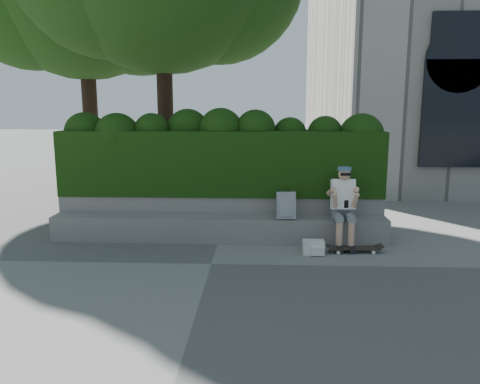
{
  "coord_description": "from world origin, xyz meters",
  "views": [
    {
      "loc": [
        0.74,
        -6.87,
        2.42
      ],
      "look_at": [
        0.4,
        1.0,
        0.95
      ],
      "focal_mm": 35.0,
      "sensor_mm": 36.0,
      "label": 1
    }
  ],
  "objects_px": {
    "backpack_plaid": "(286,205)",
    "backpack_ground": "(313,247)",
    "person": "(343,203)",
    "skateboard": "(355,248)"
  },
  "relations": [
    {
      "from": "backpack_plaid",
      "to": "backpack_ground",
      "type": "distance_m",
      "value": 0.92
    },
    {
      "from": "backpack_plaid",
      "to": "person",
      "type": "bearing_deg",
      "value": -9.18
    },
    {
      "from": "skateboard",
      "to": "backpack_ground",
      "type": "xyz_separation_m",
      "value": [
        -0.69,
        -0.1,
        0.04
      ]
    },
    {
      "from": "person",
      "to": "skateboard",
      "type": "distance_m",
      "value": 0.8
    },
    {
      "from": "skateboard",
      "to": "backpack_plaid",
      "type": "bearing_deg",
      "value": 153.49
    },
    {
      "from": "backpack_plaid",
      "to": "backpack_ground",
      "type": "bearing_deg",
      "value": -57.46
    },
    {
      "from": "backpack_plaid",
      "to": "backpack_ground",
      "type": "height_order",
      "value": "backpack_plaid"
    },
    {
      "from": "person",
      "to": "backpack_plaid",
      "type": "bearing_deg",
      "value": 175.23
    },
    {
      "from": "backpack_plaid",
      "to": "skateboard",
      "type": "bearing_deg",
      "value": -27.18
    },
    {
      "from": "skateboard",
      "to": "backpack_ground",
      "type": "height_order",
      "value": "backpack_ground"
    }
  ]
}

